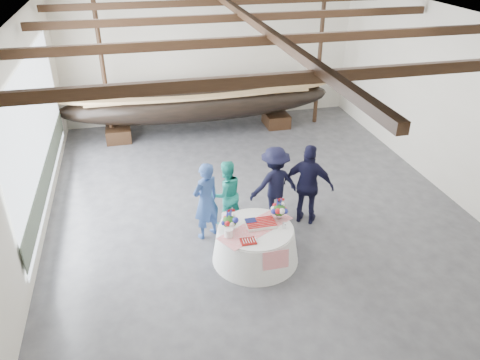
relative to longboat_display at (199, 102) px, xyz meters
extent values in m
cube|color=#3D3D42|center=(0.62, -4.74, -1.07)|extent=(10.00, 12.00, 0.01)
cube|color=silver|center=(0.62, 1.26, 1.18)|extent=(10.00, 0.02, 4.50)
cube|color=silver|center=(0.62, -10.74, 1.18)|extent=(10.00, 0.02, 4.50)
cube|color=silver|center=(-4.38, -4.74, 1.18)|extent=(0.02, 12.00, 4.50)
cube|color=silver|center=(5.62, -4.74, 1.18)|extent=(0.02, 12.00, 4.50)
cube|color=white|center=(0.62, -4.74, 3.43)|extent=(10.00, 12.00, 0.01)
cube|color=black|center=(0.62, -8.24, 3.18)|extent=(9.80, 0.12, 0.18)
cube|color=black|center=(0.62, -5.74, 3.18)|extent=(9.80, 0.12, 0.18)
cube|color=black|center=(0.62, -3.24, 3.18)|extent=(9.80, 0.12, 0.18)
cube|color=black|center=(0.62, -0.74, 3.18)|extent=(9.80, 0.12, 0.18)
cube|color=black|center=(0.62, -4.74, 3.31)|extent=(0.15, 11.76, 0.15)
cylinder|color=black|center=(-2.88, 0.00, 1.18)|extent=(0.14, 0.14, 4.50)
cylinder|color=black|center=(4.12, 0.00, 1.18)|extent=(0.14, 0.14, 4.50)
cube|color=silver|center=(-4.33, -3.74, 0.93)|extent=(0.02, 7.00, 3.20)
cube|color=#596654|center=(-4.32, -3.74, -0.17)|extent=(0.02, 7.00, 0.60)
cube|color=black|center=(-2.68, 0.00, -0.85)|extent=(0.78, 1.01, 0.45)
cube|color=black|center=(2.68, 0.00, -0.85)|extent=(0.78, 1.01, 0.45)
ellipsoid|color=black|center=(0.00, 0.00, -0.01)|extent=(8.94, 1.79, 1.23)
cube|color=#9E7A4C|center=(0.00, 0.00, 0.33)|extent=(7.15, 1.17, 0.07)
cone|color=white|center=(0.06, -7.01, -0.70)|extent=(1.81, 1.81, 0.75)
cylinder|color=white|center=(0.06, -7.01, -0.31)|extent=(1.53, 1.53, 0.04)
cube|color=red|center=(0.06, -7.01, -0.29)|extent=(1.73, 1.30, 0.01)
cube|color=white|center=(0.19, -6.93, -0.26)|extent=(0.60, 0.40, 0.07)
cylinder|color=white|center=(-0.53, -7.16, -0.20)|extent=(0.18, 0.18, 0.18)
cylinder|color=white|center=(-0.49, -6.69, -0.18)|extent=(0.18, 0.18, 0.23)
cube|color=maroon|center=(-0.20, -7.43, -0.28)|extent=(0.30, 0.24, 0.03)
cone|color=silver|center=(0.63, -7.13, -0.23)|extent=(0.09, 0.09, 0.12)
imported|color=navy|center=(-0.78, -5.95, -0.15)|extent=(0.80, 0.70, 1.83)
imported|color=teal|center=(-0.25, -5.57, -0.26)|extent=(0.91, 0.78, 1.62)
imported|color=black|center=(0.90, -5.57, -0.15)|extent=(1.28, 0.86, 1.84)
imported|color=black|center=(1.61, -5.91, -0.09)|extent=(1.23, 1.02, 1.97)
camera|label=1|loc=(-2.06, -14.59, 5.19)|focal=35.00mm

